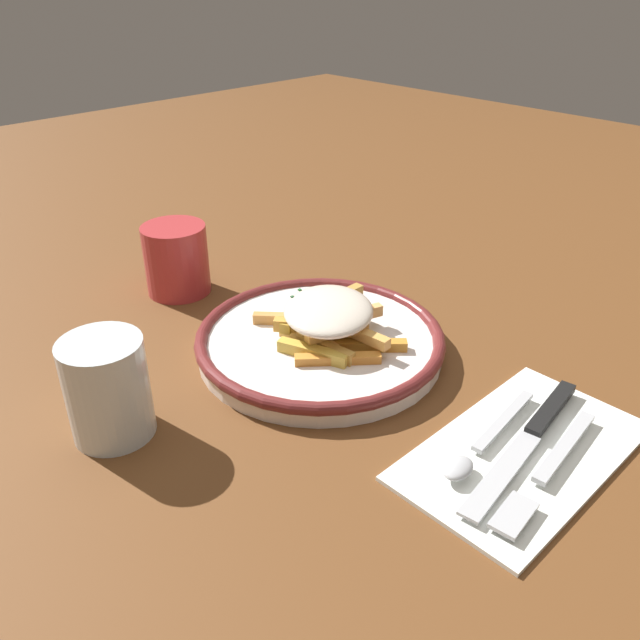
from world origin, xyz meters
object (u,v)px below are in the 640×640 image
(napkin, at_px, (523,450))
(coffee_mug, at_px, (176,259))
(plate, at_px, (320,341))
(spoon, at_px, (477,448))
(water_glass, at_px, (108,389))
(fork, at_px, (549,468))
(knife, at_px, (533,432))
(fries_heap, at_px, (328,318))

(napkin, bearing_deg, coffee_mug, 4.58)
(plate, distance_m, spoon, 0.22)
(plate, bearing_deg, water_glass, 81.57)
(fork, bearing_deg, plate, -0.26)
(knife, distance_m, coffee_mug, 0.47)
(plate, distance_m, napkin, 0.24)
(napkin, xyz_separation_m, fork, (-0.03, 0.01, 0.01))
(napkin, xyz_separation_m, spoon, (0.02, 0.03, 0.01))
(plate, bearing_deg, knife, -172.83)
(water_glass, relative_size, coffee_mug, 0.88)
(plate, height_order, knife, plate)
(plate, relative_size, knife, 1.26)
(fries_heap, distance_m, fork, 0.26)
(fries_heap, height_order, spoon, fries_heap)
(fork, bearing_deg, water_glass, 36.58)
(fries_heap, xyz_separation_m, water_glass, (0.04, 0.23, 0.00))
(fork, height_order, coffee_mug, coffee_mug)
(napkin, xyz_separation_m, knife, (0.00, -0.02, 0.01))
(knife, bearing_deg, spoon, 67.84)
(fries_heap, distance_m, spoon, 0.21)
(fries_heap, height_order, knife, fries_heap)
(water_glass, height_order, coffee_mug, water_glass)
(fork, distance_m, spoon, 0.06)
(spoon, distance_m, coffee_mug, 0.45)
(napkin, relative_size, coffee_mug, 2.17)
(fork, xyz_separation_m, knife, (0.03, -0.03, 0.00))
(coffee_mug, bearing_deg, knife, -173.11)
(water_glass, bearing_deg, fries_heap, -99.83)
(plate, distance_m, knife, 0.24)
(fork, bearing_deg, spoon, 22.85)
(napkin, xyz_separation_m, coffee_mug, (0.47, 0.04, 0.04))
(plate, xyz_separation_m, spoon, (-0.21, 0.02, -0.00))
(fork, distance_m, water_glass, 0.38)
(napkin, distance_m, fork, 0.03)
(fork, bearing_deg, coffee_mug, 2.92)
(fries_heap, distance_m, knife, 0.23)
(fries_heap, height_order, napkin, fries_heap)
(plate, xyz_separation_m, knife, (-0.24, -0.03, -0.00))
(spoon, xyz_separation_m, coffee_mug, (0.44, 0.00, 0.03))
(spoon, height_order, water_glass, water_glass)
(water_glass, bearing_deg, napkin, -139.08)
(plate, height_order, fork, plate)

